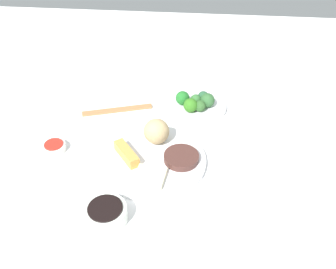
# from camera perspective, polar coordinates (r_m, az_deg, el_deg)

# --- Properties ---
(tabletop) EXTENTS (2.20, 2.20, 0.02)m
(tabletop) POSITION_cam_1_polar(r_m,az_deg,el_deg) (1.09, -2.17, -5.07)
(tabletop) COLOR white
(tabletop) RESTS_ON ground
(main_plate) EXTENTS (0.29, 0.29, 0.02)m
(main_plate) POSITION_cam_1_polar(r_m,az_deg,el_deg) (1.09, -2.05, -3.88)
(main_plate) COLOR white
(main_plate) RESTS_ON tabletop
(rice_scoop) EXTENTS (0.07, 0.07, 0.07)m
(rice_scoop) POSITION_cam_1_polar(r_m,az_deg,el_deg) (1.12, -1.75, 0.47)
(rice_scoop) COLOR tan
(rice_scoop) RESTS_ON main_plate
(spring_roll) EXTENTS (0.08, 0.10, 0.03)m
(spring_roll) POSITION_cam_1_polar(r_m,az_deg,el_deg) (1.08, -6.09, -2.80)
(spring_roll) COLOR gold
(spring_roll) RESTS_ON main_plate
(crab_rangoon_wonton) EXTENTS (0.09, 0.08, 0.01)m
(crab_rangoon_wonton) POSITION_cam_1_polar(r_m,az_deg,el_deg) (1.03, -2.46, -6.17)
(crab_rangoon_wonton) COLOR beige
(crab_rangoon_wonton) RESTS_ON main_plate
(stir_fry_heap) EXTENTS (0.10, 0.10, 0.02)m
(stir_fry_heap) POSITION_cam_1_polar(r_m,az_deg,el_deg) (1.07, 1.97, -3.39)
(stir_fry_heap) COLOR #4A2B25
(stir_fry_heap) RESTS_ON main_plate
(broccoli_plate) EXTENTS (0.20, 0.20, 0.01)m
(broccoli_plate) POSITION_cam_1_polar(r_m,az_deg,el_deg) (1.30, 4.09, 4.17)
(broccoli_plate) COLOR white
(broccoli_plate) RESTS_ON tabletop
(broccoli_floret_0) EXTENTS (0.05, 0.05, 0.05)m
(broccoli_floret_0) POSITION_cam_1_polar(r_m,az_deg,el_deg) (1.25, 3.32, 4.30)
(broccoli_floret_0) COLOR #33751F
(broccoli_floret_0) RESTS_ON broccoli_plate
(broccoli_floret_1) EXTENTS (0.04, 0.04, 0.04)m
(broccoli_floret_1) POSITION_cam_1_polar(r_m,az_deg,el_deg) (1.29, 4.09, 5.11)
(broccoli_floret_1) COLOR #356B34
(broccoli_floret_1) RESTS_ON broccoli_plate
(broccoli_floret_2) EXTENTS (0.05, 0.05, 0.05)m
(broccoli_floret_2) POSITION_cam_1_polar(r_m,az_deg,el_deg) (1.28, 5.79, 5.01)
(broccoli_floret_2) COLOR #305F30
(broccoli_floret_2) RESTS_ON broccoli_plate
(broccoli_floret_3) EXTENTS (0.04, 0.04, 0.04)m
(broccoli_floret_3) POSITION_cam_1_polar(r_m,az_deg,el_deg) (1.30, 5.20, 5.53)
(broccoli_floret_3) COLOR #285736
(broccoli_floret_3) RESTS_ON broccoli_plate
(broccoli_floret_4) EXTENTS (0.04, 0.04, 0.04)m
(broccoli_floret_4) POSITION_cam_1_polar(r_m,az_deg,el_deg) (1.26, 4.70, 4.19)
(broccoli_floret_4) COLOR #305C29
(broccoli_floret_4) RESTS_ON broccoli_plate
(broccoli_floret_5) EXTENTS (0.05, 0.05, 0.05)m
(broccoli_floret_5) POSITION_cam_1_polar(r_m,az_deg,el_deg) (1.28, 2.15, 5.37)
(broccoli_floret_5) COLOR #226E28
(broccoli_floret_5) RESTS_ON broccoli_plate
(soy_sauce_bowl) EXTENTS (0.10, 0.10, 0.04)m
(soy_sauce_bowl) POSITION_cam_1_polar(r_m,az_deg,el_deg) (0.96, -9.07, -11.44)
(soy_sauce_bowl) COLOR white
(soy_sauce_bowl) RESTS_ON tabletop
(soy_sauce_bowl_liquid) EXTENTS (0.08, 0.08, 0.00)m
(soy_sauce_bowl_liquid) POSITION_cam_1_polar(r_m,az_deg,el_deg) (0.94, -9.20, -10.60)
(soy_sauce_bowl_liquid) COLOR black
(soy_sauce_bowl_liquid) RESTS_ON soy_sauce_bowl
(sauce_ramekin_sweet_and_sour) EXTENTS (0.07, 0.07, 0.02)m
(sauce_ramekin_sweet_and_sour) POSITION_cam_1_polar(r_m,az_deg,el_deg) (1.17, -16.31, -1.84)
(sauce_ramekin_sweet_and_sour) COLOR white
(sauce_ramekin_sweet_and_sour) RESTS_ON tabletop
(sauce_ramekin_sweet_and_sour_liquid) EXTENTS (0.05, 0.05, 0.00)m
(sauce_ramekin_sweet_and_sour_liquid) POSITION_cam_1_polar(r_m,az_deg,el_deg) (1.17, -16.42, -1.38)
(sauce_ramekin_sweet_and_sour_liquid) COLOR red
(sauce_ramekin_sweet_and_sour_liquid) RESTS_ON sauce_ramekin_sweet_and_sour
(chopsticks_pair) EXTENTS (0.23, 0.09, 0.01)m
(chopsticks_pair) POSITION_cam_1_polar(r_m,az_deg,el_deg) (1.30, -7.43, 3.58)
(chopsticks_pair) COLOR #A57346
(chopsticks_pair) RESTS_ON tabletop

